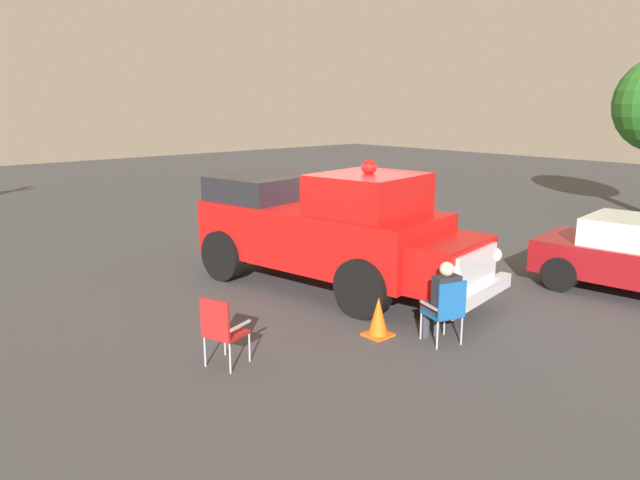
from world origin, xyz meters
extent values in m
plane|color=#424244|center=(0.00, 0.00, 0.00)|extent=(60.00, 60.00, 0.00)
cylinder|color=black|center=(-1.05, -0.98, 0.52)|extent=(1.08, 0.49, 1.04)
cylinder|color=black|center=(-1.38, 0.99, 0.52)|extent=(1.08, 0.49, 1.04)
cylinder|color=black|center=(2.40, -0.41, 0.52)|extent=(1.08, 0.49, 1.04)
cylinder|color=black|center=(2.07, 1.56, 0.52)|extent=(1.08, 0.49, 1.04)
cube|color=red|center=(0.51, 0.29, 1.05)|extent=(5.18, 2.87, 1.10)
cube|color=red|center=(-2.30, -0.18, 0.92)|extent=(1.18, 1.88, 0.84)
cube|color=red|center=(-0.63, 0.10, 1.95)|extent=(1.99, 2.15, 0.76)
cube|color=#232328|center=(2.04, 0.54, 1.80)|extent=(2.00, 2.21, 0.60)
cube|color=silver|center=(-2.75, -0.25, 0.92)|extent=(0.35, 1.44, 0.64)
cube|color=silver|center=(-2.85, -0.27, 0.50)|extent=(0.56, 2.24, 0.24)
sphere|color=white|center=(-2.62, -1.02, 1.00)|extent=(0.30, 0.30, 0.26)
sphere|color=white|center=(-2.88, 0.52, 1.00)|extent=(0.30, 0.30, 0.26)
sphere|color=red|center=(-0.63, 0.10, 2.45)|extent=(0.32, 0.32, 0.28)
cylinder|color=black|center=(-2.73, -4.58, 0.34)|extent=(0.70, 0.33, 0.68)
cylinder|color=black|center=(-2.91, -2.95, 0.34)|extent=(0.70, 0.33, 0.68)
cylinder|color=#B7BABF|center=(-2.67, 1.00, 0.22)|extent=(0.04, 0.04, 0.44)
cylinder|color=#B7BABF|center=(-2.80, 0.58, 0.22)|extent=(0.04, 0.04, 0.44)
cylinder|color=#B7BABF|center=(-3.08, 1.14, 0.22)|extent=(0.04, 0.04, 0.44)
cylinder|color=#B7BABF|center=(-3.22, 0.72, 0.22)|extent=(0.04, 0.04, 0.44)
cube|color=#1959A5|center=(-2.94, 0.86, 0.46)|extent=(0.60, 0.60, 0.04)
cube|color=#1959A5|center=(-3.17, 0.93, 0.74)|extent=(0.18, 0.47, 0.56)
cube|color=#B7BABF|center=(-2.87, 1.09, 0.62)|extent=(0.43, 0.17, 0.03)
cube|color=#B7BABF|center=(-3.02, 0.63, 0.62)|extent=(0.43, 0.17, 0.03)
cylinder|color=#B7BABF|center=(-1.17, 3.62, 0.22)|extent=(0.04, 0.04, 0.44)
cylinder|color=#B7BABF|center=(-1.59, 3.48, 0.22)|extent=(0.04, 0.04, 0.44)
cylinder|color=#B7BABF|center=(-1.31, 4.03, 0.22)|extent=(0.04, 0.04, 0.44)
cylinder|color=#B7BABF|center=(-1.73, 3.89, 0.22)|extent=(0.04, 0.04, 0.44)
cube|color=#B21E1E|center=(-1.45, 3.76, 0.46)|extent=(0.61, 0.61, 0.04)
cube|color=#B21E1E|center=(-1.53, 3.98, 0.74)|extent=(0.47, 0.19, 0.56)
cube|color=#B7BABF|center=(-1.22, 3.83, 0.62)|extent=(0.18, 0.43, 0.03)
cube|color=#B7BABF|center=(-1.68, 3.68, 0.62)|extent=(0.18, 0.43, 0.03)
cylinder|color=#B7BABF|center=(1.04, -2.57, 0.22)|extent=(0.04, 0.04, 0.44)
cylinder|color=#B7BABF|center=(1.38, -2.29, 0.22)|extent=(0.04, 0.04, 0.44)
cylinder|color=#B7BABF|center=(1.32, -2.91, 0.22)|extent=(0.04, 0.04, 0.44)
cylinder|color=#B7BABF|center=(1.66, -2.63, 0.22)|extent=(0.04, 0.04, 0.44)
cube|color=beige|center=(1.35, -2.60, 0.46)|extent=(0.68, 0.68, 0.04)
cube|color=beige|center=(1.50, -2.78, 0.74)|extent=(0.40, 0.33, 0.56)
cube|color=#B7BABF|center=(1.16, -2.75, 0.62)|extent=(0.31, 0.36, 0.03)
cube|color=#B7BABF|center=(1.53, -2.45, 0.62)|extent=(0.31, 0.36, 0.03)
cylinder|color=#383842|center=(-2.65, 0.87, 0.23)|extent=(0.16, 0.16, 0.45)
cylinder|color=#383842|center=(-2.72, 0.68, 0.23)|extent=(0.16, 0.16, 0.45)
cube|color=#383842|center=(-2.81, 0.92, 0.51)|extent=(0.46, 0.28, 0.13)
cube|color=#383842|center=(-2.87, 0.73, 0.51)|extent=(0.46, 0.28, 0.13)
cube|color=#26262D|center=(-3.03, 0.88, 0.81)|extent=(0.33, 0.45, 0.54)
sphere|color=beige|center=(-3.01, 0.88, 1.18)|extent=(0.28, 0.28, 0.22)
cube|color=orange|center=(-2.14, 1.41, 0.02)|extent=(0.40, 0.40, 0.04)
cone|color=orange|center=(-2.14, 1.41, 0.33)|extent=(0.32, 0.32, 0.60)
camera|label=1|loc=(-8.12, 7.92, 3.60)|focal=33.35mm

